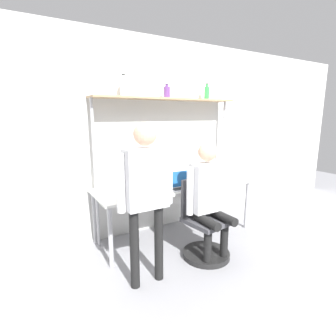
# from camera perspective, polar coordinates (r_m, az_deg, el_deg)

# --- Properties ---
(ground_plane) EXTENTS (12.00, 12.00, 0.00)m
(ground_plane) POSITION_cam_1_polar(r_m,az_deg,el_deg) (3.53, 5.27, -16.72)
(ground_plane) COLOR gray
(wall_back) EXTENTS (8.00, 0.06, 2.70)m
(wall_back) POSITION_cam_1_polar(r_m,az_deg,el_deg) (3.82, -1.61, 6.76)
(wall_back) COLOR silver
(wall_back) RESTS_ON ground_plane
(desk) EXTENTS (2.20, 0.78, 0.74)m
(desk) POSITION_cam_1_polar(r_m,az_deg,el_deg) (3.59, 1.67, -4.46)
(desk) COLOR silver
(desk) RESTS_ON ground_plane
(shelf_unit) EXTENTS (2.09, 0.32, 1.89)m
(shelf_unit) POSITION_cam_1_polar(r_m,az_deg,el_deg) (3.64, -0.11, 11.44)
(shelf_unit) COLOR #997A56
(shelf_unit) RESTS_ON ground_plane
(monitor) EXTENTS (0.56, 0.23, 0.43)m
(monitor) POSITION_cam_1_polar(r_m,az_deg,el_deg) (3.58, -2.88, 0.42)
(monitor) COLOR #333338
(monitor) RESTS_ON desk
(laptop) EXTENTS (0.35, 0.23, 0.22)m
(laptop) POSITION_cam_1_polar(r_m,az_deg,el_deg) (3.38, 2.70, -3.34)
(laptop) COLOR #BCBCC1
(laptop) RESTS_ON desk
(cell_phone) EXTENTS (0.07, 0.15, 0.01)m
(cell_phone) POSITION_cam_1_polar(r_m,az_deg,el_deg) (3.48, 6.91, -3.91)
(cell_phone) COLOR silver
(cell_phone) RESTS_ON desk
(office_chair) EXTENTS (0.56, 0.56, 0.93)m
(office_chair) POSITION_cam_1_polar(r_m,az_deg,el_deg) (3.24, 7.86, -13.82)
(office_chair) COLOR black
(office_chair) RESTS_ON ground_plane
(person_seated) EXTENTS (0.54, 0.47, 1.37)m
(person_seated) POSITION_cam_1_polar(r_m,az_deg,el_deg) (3.02, 8.80, -5.14)
(person_seated) COLOR black
(person_seated) RESTS_ON ground_plane
(person_standing) EXTENTS (0.57, 0.22, 1.60)m
(person_standing) POSITION_cam_1_polar(r_m,az_deg,el_deg) (2.47, -4.84, -3.69)
(person_standing) COLOR black
(person_standing) RESTS_ON ground_plane
(bottle_purple) EXTENTS (0.09, 0.09, 0.18)m
(bottle_purple) POSITION_cam_1_polar(r_m,az_deg,el_deg) (3.65, -0.25, 16.21)
(bottle_purple) COLOR #593372
(bottle_purple) RESTS_ON shelf_unit
(bottle_clear) EXTENTS (0.09, 0.09, 0.26)m
(bottle_clear) POSITION_cam_1_polar(r_m,az_deg,el_deg) (3.39, -9.61, 16.99)
(bottle_clear) COLOR silver
(bottle_clear) RESTS_ON shelf_unit
(bottle_green) EXTENTS (0.07, 0.07, 0.23)m
(bottle_green) POSITION_cam_1_polar(r_m,az_deg,el_deg) (4.03, 8.44, 15.91)
(bottle_green) COLOR #2D8C3F
(bottle_green) RESTS_ON shelf_unit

